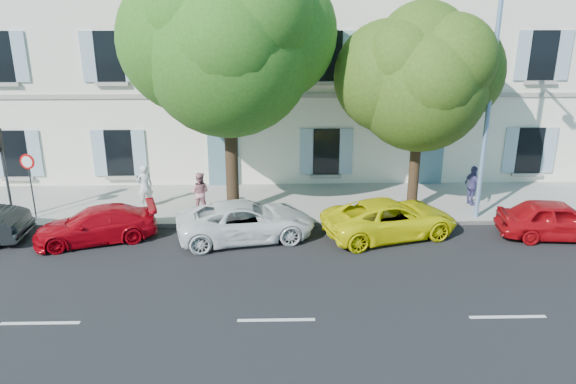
{
  "coord_description": "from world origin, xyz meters",
  "views": [
    {
      "loc": [
        -0.01,
        -16.52,
        7.82
      ],
      "look_at": [
        0.45,
        2.0,
        1.4
      ],
      "focal_mm": 35.0,
      "sensor_mm": 36.0,
      "label": 1
    }
  ],
  "objects_px": {
    "pedestrian_b": "(200,193)",
    "car_red_coupe": "(96,225)",
    "car_red_hatchback": "(557,220)",
    "tree_right": "(421,85)",
    "car_yellow_supercar": "(390,218)",
    "pedestrian_a": "(145,186)",
    "street_lamp": "(493,89)",
    "car_white_coupe": "(246,221)",
    "pedestrian_c": "(473,186)",
    "tree_left": "(228,51)",
    "traffic_light": "(1,155)",
    "road_sign": "(29,172)"
  },
  "relations": [
    {
      "from": "car_red_coupe",
      "to": "car_white_coupe",
      "type": "bearing_deg",
      "value": 73.47
    },
    {
      "from": "car_white_coupe",
      "to": "pedestrian_b",
      "type": "distance_m",
      "value": 2.83
    },
    {
      "from": "pedestrian_b",
      "to": "pedestrian_c",
      "type": "bearing_deg",
      "value": -167.46
    },
    {
      "from": "traffic_light",
      "to": "car_white_coupe",
      "type": "bearing_deg",
      "value": -9.88
    },
    {
      "from": "street_lamp",
      "to": "pedestrian_b",
      "type": "xyz_separation_m",
      "value": [
        -10.25,
        0.91,
        -3.94
      ]
    },
    {
      "from": "car_white_coupe",
      "to": "tree_left",
      "type": "distance_m",
      "value": 5.85
    },
    {
      "from": "road_sign",
      "to": "pedestrian_a",
      "type": "height_order",
      "value": "road_sign"
    },
    {
      "from": "pedestrian_a",
      "to": "pedestrian_c",
      "type": "relative_size",
      "value": 1.07
    },
    {
      "from": "tree_right",
      "to": "car_red_coupe",
      "type": "bearing_deg",
      "value": -168.17
    },
    {
      "from": "pedestrian_b",
      "to": "car_red_hatchback",
      "type": "bearing_deg",
      "value": 178.78
    },
    {
      "from": "car_red_coupe",
      "to": "traffic_light",
      "type": "bearing_deg",
      "value": -131.36
    },
    {
      "from": "road_sign",
      "to": "street_lamp",
      "type": "height_order",
      "value": "street_lamp"
    },
    {
      "from": "car_red_coupe",
      "to": "pedestrian_b",
      "type": "bearing_deg",
      "value": 107.17
    },
    {
      "from": "car_red_hatchback",
      "to": "tree_right",
      "type": "distance_m",
      "value": 6.57
    },
    {
      "from": "car_yellow_supercar",
      "to": "street_lamp",
      "type": "distance_m",
      "value": 5.59
    },
    {
      "from": "car_red_coupe",
      "to": "pedestrian_b",
      "type": "distance_m",
      "value": 3.95
    },
    {
      "from": "pedestrian_a",
      "to": "car_white_coupe",
      "type": "bearing_deg",
      "value": 118.14
    },
    {
      "from": "car_yellow_supercar",
      "to": "car_red_hatchback",
      "type": "height_order",
      "value": "car_red_hatchback"
    },
    {
      "from": "road_sign",
      "to": "pedestrian_b",
      "type": "relative_size",
      "value": 1.55
    },
    {
      "from": "tree_right",
      "to": "traffic_light",
      "type": "xyz_separation_m",
      "value": [
        -14.82,
        -0.79,
        -2.26
      ]
    },
    {
      "from": "tree_right",
      "to": "traffic_light",
      "type": "distance_m",
      "value": 15.01
    },
    {
      "from": "car_red_coupe",
      "to": "tree_left",
      "type": "bearing_deg",
      "value": 97.36
    },
    {
      "from": "car_red_coupe",
      "to": "tree_right",
      "type": "xyz_separation_m",
      "value": [
        11.29,
        2.36,
        4.29
      ]
    },
    {
      "from": "tree_left",
      "to": "tree_right",
      "type": "distance_m",
      "value": 6.92
    },
    {
      "from": "car_yellow_supercar",
      "to": "tree_right",
      "type": "relative_size",
      "value": 0.63
    },
    {
      "from": "tree_right",
      "to": "street_lamp",
      "type": "height_order",
      "value": "street_lamp"
    },
    {
      "from": "pedestrian_a",
      "to": "pedestrian_b",
      "type": "relative_size",
      "value": 1.07
    },
    {
      "from": "car_white_coupe",
      "to": "street_lamp",
      "type": "xyz_separation_m",
      "value": [
        8.43,
        1.25,
        4.23
      ]
    },
    {
      "from": "street_lamp",
      "to": "traffic_light",
      "type": "bearing_deg",
      "value": 179.16
    },
    {
      "from": "pedestrian_b",
      "to": "car_red_coupe",
      "type": "bearing_deg",
      "value": 44.03
    },
    {
      "from": "tree_right",
      "to": "traffic_light",
      "type": "relative_size",
      "value": 2.16
    },
    {
      "from": "car_yellow_supercar",
      "to": "tree_right",
      "type": "height_order",
      "value": "tree_right"
    },
    {
      "from": "car_red_coupe",
      "to": "pedestrian_b",
      "type": "xyz_separation_m",
      "value": [
        3.24,
        2.23,
        0.35
      ]
    },
    {
      "from": "pedestrian_a",
      "to": "pedestrian_b",
      "type": "xyz_separation_m",
      "value": [
        2.16,
        -0.59,
        -0.06
      ]
    },
    {
      "from": "tree_right",
      "to": "pedestrian_a",
      "type": "bearing_deg",
      "value": 177.42
    },
    {
      "from": "tree_right",
      "to": "pedestrian_a",
      "type": "distance_m",
      "value": 10.93
    },
    {
      "from": "tree_right",
      "to": "pedestrian_c",
      "type": "relative_size",
      "value": 4.7
    },
    {
      "from": "road_sign",
      "to": "pedestrian_c",
      "type": "bearing_deg",
      "value": 3.41
    },
    {
      "from": "car_red_hatchback",
      "to": "street_lamp",
      "type": "height_order",
      "value": "street_lamp"
    },
    {
      "from": "pedestrian_c",
      "to": "car_white_coupe",
      "type": "bearing_deg",
      "value": 92.52
    },
    {
      "from": "pedestrian_b",
      "to": "traffic_light",
      "type": "bearing_deg",
      "value": 15.03
    },
    {
      "from": "road_sign",
      "to": "tree_right",
      "type": "bearing_deg",
      "value": 2.26
    },
    {
      "from": "car_white_coupe",
      "to": "street_lamp",
      "type": "distance_m",
      "value": 9.51
    },
    {
      "from": "tree_right",
      "to": "pedestrian_b",
      "type": "distance_m",
      "value": 8.96
    },
    {
      "from": "pedestrian_a",
      "to": "pedestrian_b",
      "type": "bearing_deg",
      "value": 137.41
    },
    {
      "from": "tree_left",
      "to": "traffic_light",
      "type": "height_order",
      "value": "tree_left"
    },
    {
      "from": "street_lamp",
      "to": "pedestrian_b",
      "type": "relative_size",
      "value": 5.32
    },
    {
      "from": "car_yellow_supercar",
      "to": "pedestrian_c",
      "type": "distance_m",
      "value": 4.55
    },
    {
      "from": "tree_left",
      "to": "pedestrian_b",
      "type": "xyz_separation_m",
      "value": [
        -1.25,
        0.16,
        -5.18
      ]
    },
    {
      "from": "tree_left",
      "to": "road_sign",
      "type": "bearing_deg",
      "value": -177.97
    }
  ]
}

